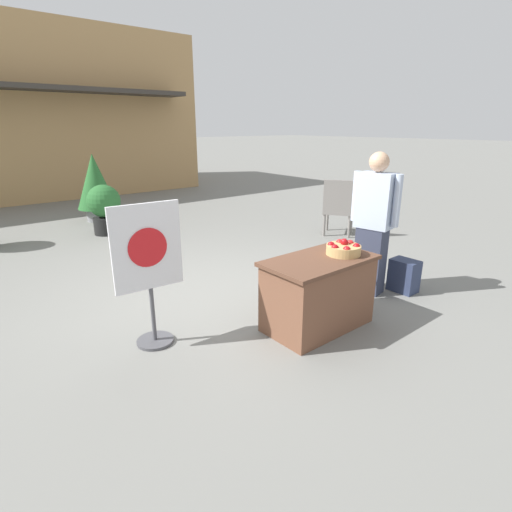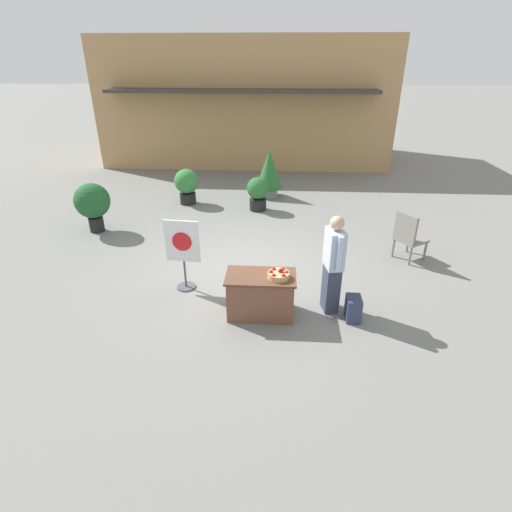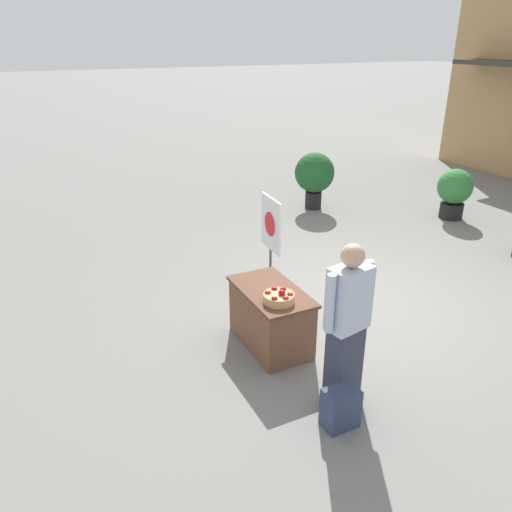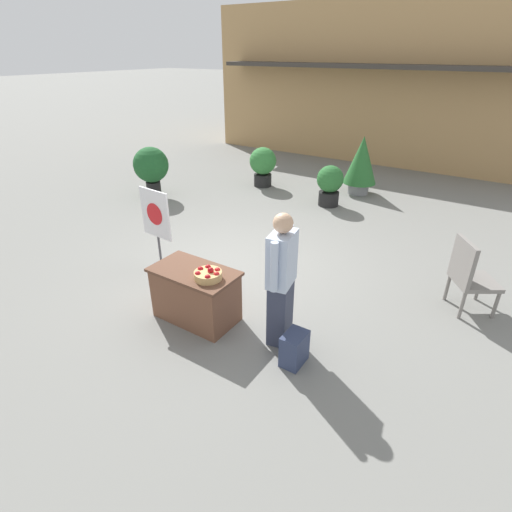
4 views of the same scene
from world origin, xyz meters
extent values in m
plane|color=slate|center=(0.00, 0.00, 0.00)|extent=(120.00, 120.00, 0.00)
cube|color=brown|center=(0.39, -1.45, 0.36)|extent=(1.11, 0.63, 0.72)
cube|color=brown|center=(0.39, -1.45, 0.74)|extent=(1.18, 0.67, 0.04)
cylinder|color=tan|center=(0.68, -1.50, 0.81)|extent=(0.36, 0.36, 0.10)
sphere|color=red|center=(0.81, -1.49, 0.85)|extent=(0.08, 0.08, 0.08)
sphere|color=red|center=(0.75, -1.40, 0.85)|extent=(0.08, 0.08, 0.08)
sphere|color=#A30F14|center=(0.60, -1.40, 0.85)|extent=(0.08, 0.08, 0.08)
sphere|color=#A30F14|center=(0.55, -1.50, 0.85)|extent=(0.08, 0.08, 0.08)
sphere|color=red|center=(0.60, -1.61, 0.85)|extent=(0.08, 0.08, 0.08)
sphere|color=#A30F14|center=(0.76, -1.61, 0.85)|extent=(0.08, 0.08, 0.08)
sphere|color=#A30F14|center=(0.71, -1.49, 0.88)|extent=(0.08, 0.08, 0.08)
cube|color=#33384C|center=(1.59, -1.23, 0.42)|extent=(0.30, 0.38, 0.85)
cube|color=silver|center=(1.59, -1.23, 1.18)|extent=(0.33, 0.46, 0.67)
sphere|color=tan|center=(1.59, -1.23, 1.64)|extent=(0.23, 0.23, 0.23)
cylinder|color=silver|center=(1.64, -1.48, 1.21)|extent=(0.09, 0.09, 0.61)
cylinder|color=silver|center=(1.55, -0.97, 1.21)|extent=(0.09, 0.09, 0.61)
cube|color=#2D3856|center=(1.96, -1.51, 0.21)|extent=(0.24, 0.34, 0.42)
cylinder|color=#4C4C51|center=(-1.10, -0.66, 0.01)|extent=(0.36, 0.36, 0.03)
cylinder|color=#4C4C51|center=(-1.10, -0.66, 0.31)|extent=(0.04, 0.04, 0.55)
cube|color=silver|center=(-1.10, -0.66, 0.99)|extent=(0.66, 0.08, 0.81)
cylinder|color=red|center=(-1.10, -0.68, 0.99)|extent=(0.37, 0.03, 0.37)
cylinder|color=gray|center=(3.60, 1.21, 0.21)|extent=(0.05, 0.05, 0.43)
cylinder|color=gray|center=(3.87, 0.82, 0.21)|extent=(0.05, 0.05, 0.43)
cylinder|color=gray|center=(3.21, 0.95, 0.21)|extent=(0.05, 0.05, 0.43)
cylinder|color=gray|center=(3.47, 0.56, 0.21)|extent=(0.05, 0.05, 0.43)
cube|color=gray|center=(3.54, 0.88, 0.46)|extent=(0.76, 0.76, 0.06)
cube|color=gray|center=(3.34, 0.75, 0.79)|extent=(0.35, 0.49, 0.60)
cylinder|color=gray|center=(0.31, 5.05, 0.14)|extent=(0.52, 0.52, 0.28)
cone|color=#28662D|center=(0.31, 5.05, 0.88)|extent=(0.84, 0.84, 1.18)
cylinder|color=black|center=(0.03, 3.79, 0.17)|extent=(0.48, 0.48, 0.34)
sphere|color=#28662D|center=(0.03, 3.79, 0.65)|extent=(0.63, 0.63, 0.63)
camera|label=1|loc=(-2.55, -4.00, 2.05)|focal=28.00mm
camera|label=2|loc=(0.67, -7.22, 4.03)|focal=28.00mm
camera|label=3|loc=(5.05, -3.96, 3.53)|focal=35.00mm
camera|label=4|loc=(3.60, -4.84, 3.37)|focal=28.00mm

